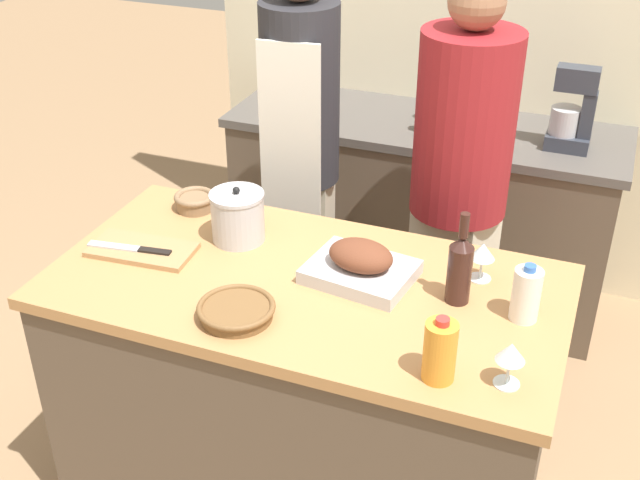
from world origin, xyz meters
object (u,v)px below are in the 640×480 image
object	(u,v)px
condiment_bottle_tall	(429,106)
condiment_bottle_short	(309,91)
stock_pot	(238,216)
mixing_bowl	(195,201)
wicker_basket	(236,310)
wine_glass_left	(483,253)
person_cook_guest	(460,181)
condiment_bottle_extra	(427,118)
milk_jug	(526,294)
cutting_board	(142,250)
knife_chef	(132,248)
stand_mixer	(572,115)
wine_glass_right	(511,354)
juice_jug	(440,351)
person_cook_aproned	(301,145)
roasting_pan	(361,265)
wine_bottle_green	(460,267)

from	to	relation	value
condiment_bottle_tall	condiment_bottle_short	size ratio (longest dim) A/B	0.89
stock_pot	mixing_bowl	distance (m)	0.28
wicker_basket	stock_pot	xyz separation A→B (m)	(-0.19, 0.41, 0.06)
wine_glass_left	person_cook_guest	world-z (taller)	person_cook_guest
condiment_bottle_extra	condiment_bottle_short	bearing A→B (deg)	170.48
wicker_basket	condiment_bottle_short	xyz separation A→B (m)	(-0.46, 1.69, 0.02)
milk_jug	condiment_bottle_short	xyz separation A→B (m)	(-1.22, 1.40, -0.03)
cutting_board	knife_chef	xyz separation A→B (m)	(-0.02, -0.02, 0.01)
stand_mixer	condiment_bottle_tall	size ratio (longest dim) A/B	2.32
wicker_basket	condiment_bottle_extra	size ratio (longest dim) A/B	1.50
wine_glass_left	knife_chef	xyz separation A→B (m)	(-1.08, -0.26, -0.07)
cutting_board	wine_glass_right	bearing A→B (deg)	-10.38
condiment_bottle_tall	condiment_bottle_short	xyz separation A→B (m)	(-0.57, -0.04, 0.01)
mixing_bowl	stand_mixer	distance (m)	1.61
stock_pot	condiment_bottle_short	world-z (taller)	stock_pot
cutting_board	juice_jug	distance (m)	1.08
stock_pot	wine_glass_left	distance (m)	0.80
wicker_basket	person_cook_aproned	xyz separation A→B (m)	(-0.24, 1.07, 0.04)
wine_glass_left	wine_glass_right	size ratio (longest dim) A/B	0.97
condiment_bottle_tall	person_cook_aproned	size ratio (longest dim) A/B	0.09
cutting_board	wine_glass_left	bearing A→B (deg)	12.89
wicker_basket	wine_glass_right	distance (m)	0.78
condiment_bottle_tall	wine_glass_left	bearing A→B (deg)	-68.81
knife_chef	roasting_pan	bearing A→B (deg)	10.21
knife_chef	condiment_bottle_tall	size ratio (longest dim) A/B	1.87
condiment_bottle_tall	condiment_bottle_extra	world-z (taller)	condiment_bottle_tall
cutting_board	wine_glass_right	xyz separation A→B (m)	(1.22, -0.22, 0.09)
stock_pot	condiment_bottle_short	xyz separation A→B (m)	(-0.27, 1.29, -0.04)
wine_glass_left	person_cook_aproned	size ratio (longest dim) A/B	0.07
stock_pot	wine_glass_left	world-z (taller)	stock_pot
mixing_bowl	condiment_bottle_short	xyz separation A→B (m)	(-0.03, 1.15, 0.02)
wine_glass_right	stand_mixer	xyz separation A→B (m)	(-0.03, 1.65, 0.02)
milk_jug	wine_glass_right	bearing A→B (deg)	-88.69
knife_chef	milk_jug	bearing A→B (deg)	4.73
wine_bottle_green	condiment_bottle_extra	bearing A→B (deg)	108.55
wine_glass_left	condiment_bottle_short	xyz separation A→B (m)	(-1.07, 1.24, -0.04)
cutting_board	roasting_pan	bearing A→B (deg)	8.90
wicker_basket	person_cook_aproned	distance (m)	1.10
juice_jug	person_cook_guest	size ratio (longest dim) A/B	0.11
milk_jug	condiment_bottle_short	world-z (taller)	milk_jug
wine_glass_left	person_cook_guest	distance (m)	0.66
wine_glass_left	knife_chef	distance (m)	1.11
milk_jug	condiment_bottle_short	size ratio (longest dim) A/B	1.04
knife_chef	condiment_bottle_tall	xyz separation A→B (m)	(0.58, 1.55, 0.02)
wine_glass_left	condiment_bottle_short	size ratio (longest dim) A/B	0.74
roasting_pan	milk_jug	xyz separation A→B (m)	(0.50, -0.03, 0.03)
condiment_bottle_short	person_cook_guest	distance (m)	1.06
cutting_board	juice_jug	world-z (taller)	juice_jug
roasting_pan	wine_glass_right	distance (m)	0.61
juice_jug	stand_mixer	world-z (taller)	stand_mixer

